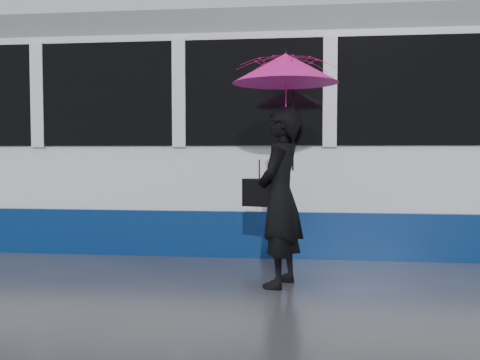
# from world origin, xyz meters

# --- Properties ---
(ground) EXTENTS (90.00, 90.00, 0.00)m
(ground) POSITION_xyz_m (0.00, 0.00, 0.00)
(ground) COLOR #2F2F34
(ground) RESTS_ON ground
(rails) EXTENTS (34.00, 1.51, 0.02)m
(rails) POSITION_xyz_m (0.00, 2.50, 0.01)
(rails) COLOR #3F3D38
(rails) RESTS_ON ground
(woman) EXTENTS (0.62, 0.78, 1.88)m
(woman) POSITION_xyz_m (1.28, -0.20, 0.94)
(woman) COLOR black
(woman) RESTS_ON ground
(umbrella) EXTENTS (1.37, 1.37, 1.27)m
(umbrella) POSITION_xyz_m (1.33, -0.20, 2.06)
(umbrella) COLOR #E11252
(umbrella) RESTS_ON ground
(handbag) EXTENTS (0.36, 0.23, 0.47)m
(handbag) POSITION_xyz_m (1.06, -0.18, 0.99)
(handbag) COLOR black
(handbag) RESTS_ON ground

